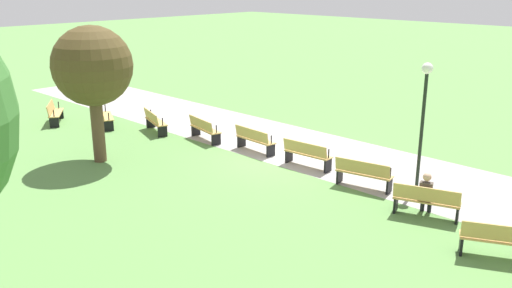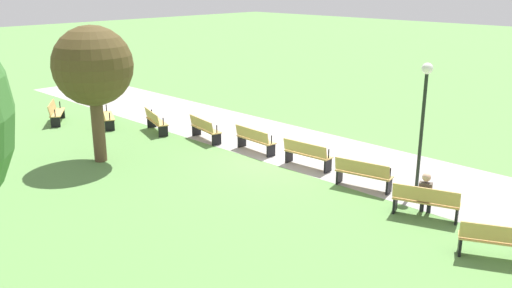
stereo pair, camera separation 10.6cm
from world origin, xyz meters
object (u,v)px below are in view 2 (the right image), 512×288
Objects in this scene: bench_2 at (155,121)px; tree_0 at (93,67)px; bench_7 at (426,201)px; lamp_post at (424,102)px; bench_1 at (106,115)px; bench_3 at (205,129)px; bench_0 at (56,112)px; bench_4 at (255,139)px; bench_8 at (499,241)px; person_seated at (425,193)px; bench_5 at (307,154)px; bench_6 at (363,174)px.

bench_2 is 4.63m from tree_0.
lamp_post is (-1.17, 1.73, 2.14)m from bench_7.
lamp_post is at bearing 38.01° from bench_1.
bench_3 is at bearing 80.02° from tree_0.
bench_0 is at bearing -165.50° from lamp_post.
bench_0 is at bearing -135.11° from bench_2.
tree_0 reaches higher than bench_4.
bench_2 is 1.02× the size of bench_8.
person_seated is 10.91m from tree_0.
tree_0 is 1.22× the size of lamp_post.
bench_6 is (2.36, -0.31, 0.00)m from bench_5.
bench_2 is 1.00× the size of bench_7.
bench_0 is 0.97× the size of bench_8.
bench_4 is at bearing 52.44° from bench_0.
bench_6 is 1.00× the size of bench_7.
person_seated reaches higher than bench_4.
lamp_post is at bearing 104.92° from person_seated.
bench_2 is at bearing 48.67° from bench_1.
bench_0 is 0.95× the size of bench_6.
bench_1 and bench_6 have the same top height.
bench_2 is at bearing -176.30° from bench_5.
bench_4 is (6.85, 1.82, 0.00)m from bench_1.
bench_3 is at bearing 157.50° from bench_7.
bench_1 is 1.01× the size of bench_5.
bench_5 is at bearing 3.76° from bench_4.
bench_4 is at bearing 18.72° from bench_3.
bench_1 is 11.68m from bench_6.
tree_0 reaches higher than bench_5.
person_seated is at bearing -13.70° from bench_5.
tree_0 is (-10.01, -3.52, 2.54)m from person_seated.
person_seated reaches higher than bench_3.
bench_3 is at bearing 146.26° from bench_8.
bench_4 is (4.65, 0.92, 0.00)m from bench_2.
tree_0 is at bearing -7.12° from bench_1.
bench_7 is at bearing 41.25° from bench_0.
bench_2 and bench_5 have the same top height.
bench_0 is at bearing -123.85° from bench_1.
lamp_post is at bearing 48.30° from bench_0.
bench_1 is 1.01× the size of bench_4.
bench_1 is 4.74m from bench_3.
bench_4 is 6.99m from person_seated.
bench_0 is at bearing 157.44° from bench_8.
bench_6 is at bearing 27.23° from tree_0.
person_seated is at bearing 41.72° from bench_0.
bench_3 is 7.09m from bench_6.
bench_8 is (9.23, -1.82, 0.00)m from bench_4.
tree_0 is at bearing -164.03° from bench_6.
bench_5 and bench_8 have the same top height.
bench_1 is at bearing -168.28° from lamp_post.
bench_6 is (4.73, -0.31, 0.00)m from bench_4.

